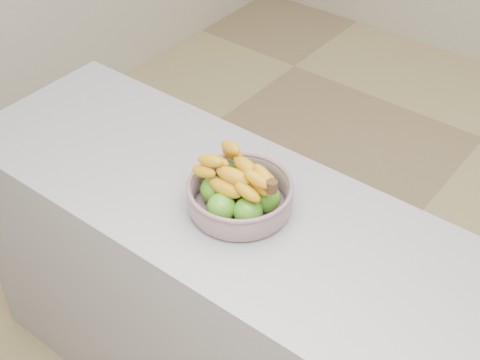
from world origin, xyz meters
name	(u,v)px	position (x,y,z in m)	size (l,w,h in m)	color
ground	(370,274)	(0.00, 0.00, 0.00)	(4.00, 4.00, 0.00)	tan
counter	(262,326)	(0.00, -0.79, 0.45)	(2.00, 0.60, 0.90)	#A6A5AD
fruit_bowl	(240,193)	(-0.09, -0.79, 0.95)	(0.29, 0.29, 0.16)	#8C97A8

